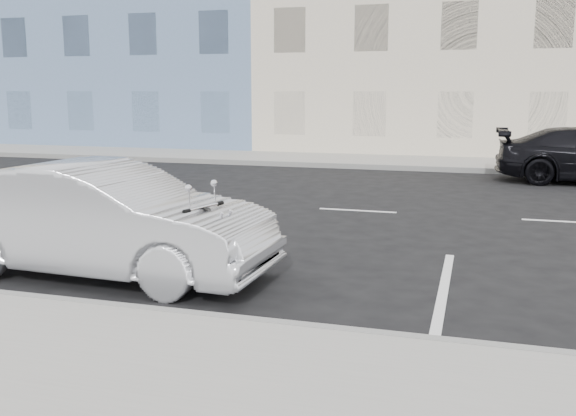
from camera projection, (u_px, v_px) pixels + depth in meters
The scene contains 7 objects.
ground at pixel (457, 216), 12.68m from camera, with size 120.00×120.00×0.00m, color black.
sidewalk_far at pixel (318, 159), 22.26m from camera, with size 80.00×3.40×0.15m, color gray.
curb_far at pixel (305, 165), 20.66m from camera, with size 80.00×0.12×0.16m, color gray.
bldg_blue at pixel (175, 4), 30.78m from camera, with size 12.00×12.00×13.00m, color slate.
bldg_cream at pixel (429, 12), 27.56m from camera, with size 12.00×12.00×11.50m, color beige.
motorcycle at pixel (221, 253), 7.88m from camera, with size 2.05×0.85×1.05m.
sedan_silver at pixel (104, 220), 8.51m from camera, with size 1.60×4.60×1.52m, color #B0B2B9.
Camera 1 is at (0.32, -12.88, 2.46)m, focal length 40.00 mm.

